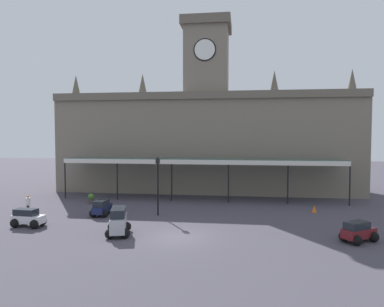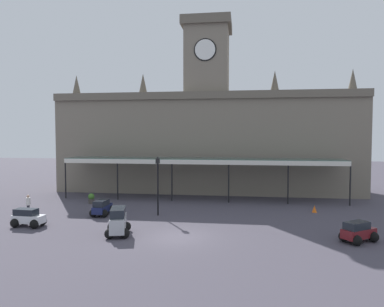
{
  "view_description": "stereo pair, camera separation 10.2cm",
  "coord_description": "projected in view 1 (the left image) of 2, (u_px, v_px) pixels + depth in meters",
  "views": [
    {
      "loc": [
        3.98,
        -22.28,
        6.57
      ],
      "look_at": [
        0.0,
        6.66,
        5.02
      ],
      "focal_mm": 33.55,
      "sensor_mm": 36.0,
      "label": 1
    },
    {
      "loc": [
        4.08,
        -22.27,
        6.57
      ],
      "look_at": [
        0.0,
        6.66,
        5.02
      ],
      "focal_mm": 33.55,
      "sensor_mm": 36.0,
      "label": 2
    }
  ],
  "objects": [
    {
      "name": "planter_forecourt_centre",
      "position": [
        91.0,
        198.0,
        34.08
      ],
      "size": [
        0.6,
        0.6,
        0.96
      ],
      "color": "#47423D",
      "rests_on": "ground"
    },
    {
      "name": "pedestrian_crossing_forecourt",
      "position": [
        28.0,
        204.0,
        29.11
      ],
      "size": [
        0.34,
        0.34,
        1.67
      ],
      "color": "black",
      "rests_on": "ground"
    },
    {
      "name": "ground_plane",
      "position": [
        178.0,
        237.0,
        22.94
      ],
      "size": [
        140.0,
        140.0,
        0.0
      ],
      "primitive_type": "plane",
      "color": "#44404B"
    },
    {
      "name": "car_navy_estate",
      "position": [
        102.0,
        208.0,
        29.08
      ],
      "size": [
        1.55,
        2.25,
        1.27
      ],
      "color": "#19214C",
      "rests_on": "ground"
    },
    {
      "name": "victorian_lamppost",
      "position": [
        158.0,
        179.0,
        28.94
      ],
      "size": [
        0.3,
        0.3,
        4.8
      ],
      "color": "black",
      "rests_on": "ground"
    },
    {
      "name": "car_maroon_estate",
      "position": [
        358.0,
        233.0,
        21.92
      ],
      "size": [
        2.42,
        2.28,
        1.27
      ],
      "color": "maroon",
      "rests_on": "ground"
    },
    {
      "name": "traffic_cone",
      "position": [
        314.0,
        209.0,
        30.25
      ],
      "size": [
        0.4,
        0.4,
        0.59
      ],
      "primitive_type": "cone",
      "color": "orange",
      "rests_on": "ground"
    },
    {
      "name": "car_white_estate",
      "position": [
        28.0,
        219.0,
        25.55
      ],
      "size": [
        2.3,
        1.63,
        1.27
      ],
      "color": "silver",
      "rests_on": "ground"
    },
    {
      "name": "car_silver_van",
      "position": [
        118.0,
        223.0,
        23.42
      ],
      "size": [
        2.0,
        2.56,
        1.77
      ],
      "color": "#B2B5BA",
      "rests_on": "ground"
    },
    {
      "name": "station_building",
      "position": [
        207.0,
        136.0,
        41.63
      ],
      "size": [
        33.91,
        7.07,
        19.54
      ],
      "color": "slate",
      "rests_on": "ground"
    },
    {
      "name": "entrance_canopy",
      "position": [
        201.0,
        160.0,
        36.05
      ],
      "size": [
        28.02,
        3.26,
        4.17
      ],
      "color": "#38564C",
      "rests_on": "ground"
    }
  ]
}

